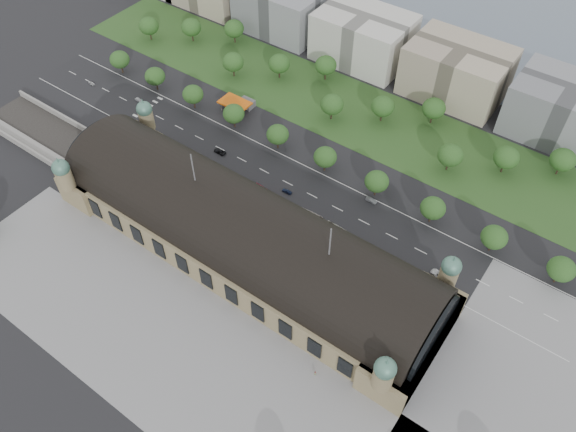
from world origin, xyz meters
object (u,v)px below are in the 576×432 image
Objects in this scene: parked_car_4 at (211,179)px; traffic_car_1 at (139,100)px; traffic_car_5 at (371,200)px; bus_east at (339,232)px; traffic_car_6 at (439,274)px; pedestrian_0 at (315,373)px; bus_mid at (309,216)px; parked_car_6 at (248,190)px; parked_car_1 at (169,156)px; traffic_car_0 at (92,83)px; parked_car_3 at (215,181)px; parked_car_0 at (155,140)px; parked_car_2 at (191,163)px; parked_car_5 at (204,167)px; petrol_station at (241,103)px; bus_west at (265,193)px; traffic_car_4 at (287,191)px; traffic_car_2 at (220,151)px.

traffic_car_1 is at bearing -131.42° from parked_car_4.
traffic_car_1 is 0.86× the size of traffic_car_5.
bus_east is at bearing -95.54° from traffic_car_1.
pedestrian_0 is at bearing -6.56° from traffic_car_6.
traffic_car_6 is at bearing -79.80° from bus_east.
parked_car_6 is at bearing 92.13° from bus_mid.
pedestrian_0 is (105.17, -45.58, 0.03)m from parked_car_1.
traffic_car_0 is 150.17m from traffic_car_5.
parked_car_4 is (90.37, -16.12, 0.07)m from traffic_car_0.
traffic_car_1 is 67.63m from parked_car_3.
bus_mid reaches higher than parked_car_0.
parked_car_2 is at bearing 111.14° from traffic_car_5.
bus_east reaches higher than traffic_car_1.
bus_east is (119.95, -14.19, 1.02)m from traffic_car_1.
parked_car_0 is 0.39× the size of bus_east.
parked_car_5 is (28.46, 0.31, -0.11)m from parked_car_0.
traffic_car_5 is at bearing -0.57° from bus_east.
parked_car_5 reaches higher than traffic_car_0.
petrol_station is 120.68m from traffic_car_6.
petrol_station is at bearing 170.31° from parked_car_5.
traffic_car_0 is at bearing -125.18° from parked_car_1.
parked_car_6 is (39.72, 4.00, -0.16)m from parked_car_1.
bus_mid is at bearing -84.31° from bus_west.
pedestrian_0 is at bearing 44.98° from parked_car_1.
traffic_car_1 is at bearing -133.17° from parked_car_5.
bus_west is (20.94, 6.00, 0.97)m from parked_car_3.
parked_car_4 reaches higher than traffic_car_1.
parked_car_6 is at bearing 63.20° from parked_car_5.
traffic_car_1 is at bearing -95.82° from traffic_car_4.
parked_car_6 is (16.60, 3.86, -0.06)m from parked_car_4.
parked_car_2 is 15.46m from parked_car_3.
parked_car_4 reaches higher than parked_car_3.
bus_mid is (-14.94, -21.45, 0.78)m from traffic_car_5.
parked_car_2 is at bearing 81.69° from parked_car_1.
parked_car_1 is 39.92m from parked_car_6.
pedestrian_0 is at bearing 40.78° from parked_car_2.
traffic_car_5 is 87.05m from parked_car_1.
parked_car_1 is 81.25m from bus_east.
petrol_station is at bearing 166.51° from parked_car_2.
bus_west is (23.43, 5.86, 0.90)m from parked_car_4.
pedestrian_0 is at bearing 77.26° from traffic_car_0.
petrol_station is 31.68m from traffic_car_2.
parked_car_4 is at bearing 68.76° from parked_car_1.
traffic_car_0 is 0.64× the size of traffic_car_6.
traffic_car_0 is 69.19m from parked_car_1.
bus_west is (-35.92, -21.86, 0.85)m from traffic_car_5.
traffic_car_4 is 16.21m from bus_mid.
traffic_car_6 reaches higher than parked_car_0.
bus_east is (64.80, 2.00, 1.02)m from parked_car_5.
traffic_car_1 is 31.38m from parked_car_0.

